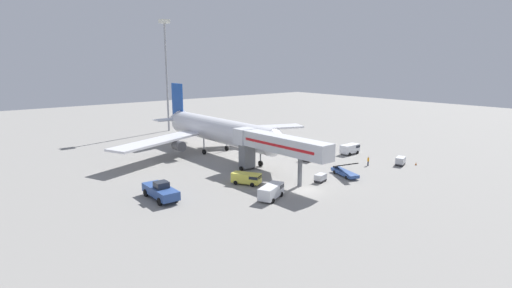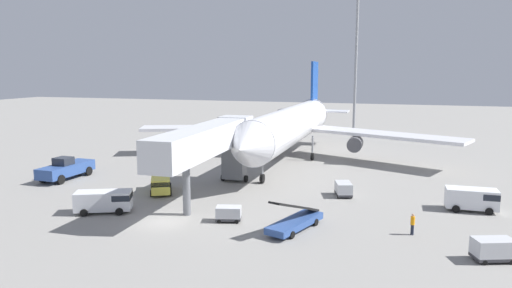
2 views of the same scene
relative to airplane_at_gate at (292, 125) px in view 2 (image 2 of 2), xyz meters
The scene contains 13 objects.
ground_plane 31.20m from the airplane_at_gate, 97.50° to the right, with size 300.00×300.00×0.00m, color gray.
airplane_at_gate is the anchor object (origin of this frame).
jet_bridge 22.30m from the airplane_at_gate, 98.38° to the right, with size 3.67×20.99×7.62m.
pushback_tug 30.66m from the airplane_at_gate, 139.41° to the right, with size 3.05×7.46×2.69m.
belt_loader_truck 30.26m from the airplane_at_gate, 76.34° to the right, with size 3.77×6.52×3.06m.
service_van_outer_left 24.23m from the airplane_at_gate, 112.31° to the right, with size 3.92×5.03×1.84m.
service_van_rear_left 29.11m from the airplane_at_gate, 41.33° to the right, with size 4.53×2.38×2.08m.
service_van_near_left 31.80m from the airplane_at_gate, 109.55° to the right, with size 5.36×3.85×1.99m.
baggage_cart_mid_center 38.04m from the airplane_at_gate, 55.53° to the right, with size 3.03×2.33×1.56m.
baggage_cart_far_center 29.11m from the airplane_at_gate, 87.74° to the right, with size 2.38×1.80×1.32m.
baggage_cart_mid_left 20.46m from the airplane_at_gate, 61.32° to the right, with size 2.14×2.78×1.45m.
ground_crew_worker_foreground 32.16m from the airplane_at_gate, 59.45° to the right, with size 0.38×0.38×1.75m.
apron_light_mast 37.15m from the airplane_at_gate, 80.44° to the left, with size 2.40×2.40×31.00m.
Camera 2 is at (18.96, -34.27, 12.94)m, focal length 32.55 mm.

